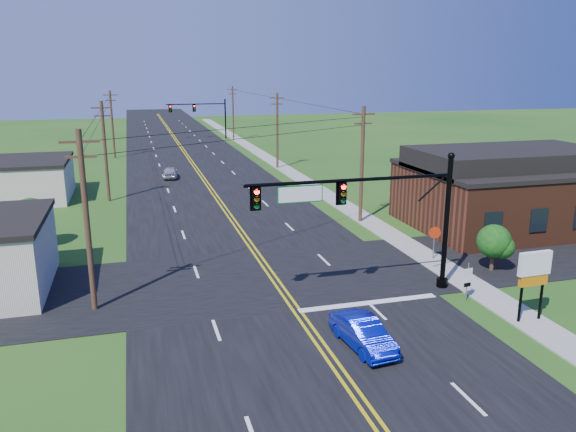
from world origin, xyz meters
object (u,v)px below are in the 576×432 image
object	(u,v)px
route_sign	(468,279)
stop_sign	(435,236)
signal_mast_far	(200,113)
blue_car	(363,334)
signal_mast_main	(370,209)

from	to	relation	value
route_sign	stop_sign	xyz separation A→B (m)	(1.64, 6.24, 0.38)
signal_mast_far	blue_car	distance (m)	77.43
signal_mast_far	signal_mast_main	bearing A→B (deg)	-90.08
signal_mast_main	stop_sign	distance (m)	8.24
signal_mast_main	route_sign	size ratio (longest dim) A/B	5.50
signal_mast_main	blue_car	xyz separation A→B (m)	(-2.49, -5.29, -4.10)
stop_sign	signal_mast_main	bearing A→B (deg)	-130.72
signal_mast_main	blue_car	bearing A→B (deg)	-115.19
signal_mast_far	route_sign	size ratio (longest dim) A/B	5.35
blue_car	route_sign	xyz separation A→B (m)	(7.18, 3.28, 0.55)
route_sign	stop_sign	distance (m)	6.46
blue_car	route_sign	world-z (taller)	route_sign
blue_car	route_sign	size ratio (longest dim) A/B	1.92
signal_mast_far	route_sign	world-z (taller)	signal_mast_far
blue_car	stop_sign	distance (m)	13.01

